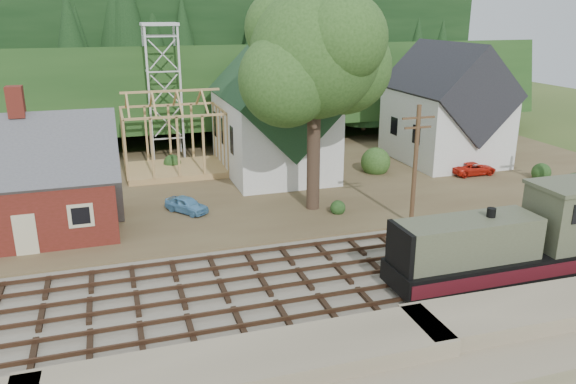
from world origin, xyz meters
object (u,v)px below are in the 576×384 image
object	(u,v)px
locomotive	(512,243)
patio_set	(14,214)
car_red	(473,168)
car_green	(4,231)
car_blue	(187,205)

from	to	relation	value
locomotive	patio_set	world-z (taller)	locomotive
car_red	patio_set	size ratio (longest dim) A/B	1.58
patio_set	car_green	bearing A→B (deg)	126.83
car_red	patio_set	xyz separation A→B (m)	(-34.34, -5.06, 1.55)
locomotive	patio_set	distance (m)	27.27
car_red	patio_set	world-z (taller)	patio_set
car_blue	patio_set	size ratio (longest dim) A/B	1.33
car_blue	car_red	xyz separation A→B (m)	(24.23, 2.04, -0.02)
car_blue	car_red	distance (m)	24.32
locomotive	patio_set	bearing A→B (deg)	154.41
car_red	patio_set	bearing A→B (deg)	98.39
car_blue	car_green	bearing A→B (deg)	151.63
locomotive	car_red	world-z (taller)	locomotive
car_blue	car_green	xyz separation A→B (m)	(-11.03, -1.80, 0.10)
locomotive	car_red	size ratio (longest dim) A/B	3.13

